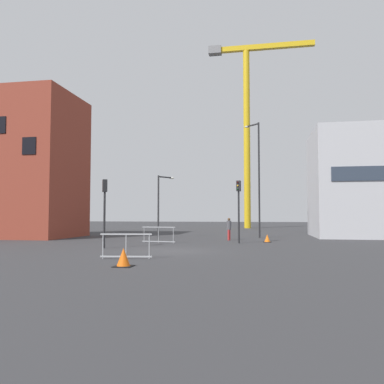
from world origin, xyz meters
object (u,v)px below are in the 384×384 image
object	(u,v)px
traffic_cone_on_verge	(267,239)
traffic_light_near	(105,202)
streetlamp_short	(161,199)
construction_crane	(248,110)
traffic_light_corner	(239,201)
streetlamp_tall	(258,172)
traffic_cone_orange	(123,258)
pedestrian_walking	(229,227)

from	to	relation	value
traffic_cone_on_verge	traffic_light_near	bearing A→B (deg)	-144.59
streetlamp_short	traffic_light_near	world-z (taller)	streetlamp_short
construction_crane	traffic_light_corner	distance (m)	31.75
streetlamp_tall	traffic_cone_orange	world-z (taller)	streetlamp_tall
construction_crane	pedestrian_walking	bearing A→B (deg)	-91.53
streetlamp_tall	traffic_light_corner	size ratio (longest dim) A/B	2.29
construction_crane	traffic_cone_orange	xyz separation A→B (m)	(-3.30, -40.95, -16.15)
traffic_light_corner	pedestrian_walking	bearing A→B (deg)	106.76
streetlamp_short	pedestrian_walking	distance (m)	6.62
traffic_light_near	pedestrian_walking	distance (m)	10.40
streetlamp_tall	pedestrian_walking	distance (m)	5.99
streetlamp_short	traffic_cone_orange	distance (m)	18.11
streetlamp_tall	pedestrian_walking	world-z (taller)	streetlamp_tall
streetlamp_short	traffic_cone_orange	bearing A→B (deg)	-79.80
construction_crane	traffic_cone_orange	distance (m)	44.14
streetlamp_short	traffic_cone_on_verge	bearing A→B (deg)	-25.13
traffic_light_near	traffic_light_corner	bearing A→B (deg)	35.47
construction_crane	traffic_cone_orange	size ratio (longest dim) A/B	38.33
streetlamp_short	traffic_cone_on_verge	xyz separation A→B (m)	(8.51, -3.99, -2.87)
construction_crane	traffic_light_near	bearing A→B (deg)	-101.75
traffic_light_corner	pedestrian_walking	distance (m)	3.56
traffic_cone_on_verge	streetlamp_tall	bearing A→B (deg)	97.11
construction_crane	traffic_light_corner	size ratio (longest dim) A/B	6.27
traffic_light_corner	traffic_cone_on_verge	bearing A→B (deg)	35.20
traffic_light_near	traffic_cone_orange	bearing A→B (deg)	-62.51
construction_crane	streetlamp_short	world-z (taller)	construction_crane
streetlamp_tall	streetlamp_short	distance (m)	8.26
streetlamp_short	traffic_light_near	distance (m)	10.47
pedestrian_walking	traffic_cone_on_verge	xyz separation A→B (m)	(2.73, -1.62, -0.70)
traffic_cone_orange	traffic_cone_on_verge	size ratio (longest dim) A/B	1.24
traffic_light_near	traffic_cone_on_verge	distance (m)	11.38
construction_crane	traffic_light_corner	bearing A→B (deg)	-89.61
construction_crane	streetlamp_short	size ratio (longest dim) A/B	5.08
construction_crane	streetlamp_tall	bearing A→B (deg)	-86.38
construction_crane	streetlamp_tall	world-z (taller)	construction_crane
streetlamp_short	traffic_cone_orange	size ratio (longest dim) A/B	7.54
traffic_cone_on_verge	pedestrian_walking	bearing A→B (deg)	149.31
streetlamp_short	traffic_light_corner	world-z (taller)	streetlamp_short
traffic_cone_orange	traffic_light_near	bearing A→B (deg)	117.49
streetlamp_short	traffic_light_corner	xyz separation A→B (m)	(6.66, -5.30, -0.36)
traffic_light_near	streetlamp_short	bearing A→B (deg)	86.93
construction_crane	traffic_cone_on_verge	size ratio (longest dim) A/B	47.70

